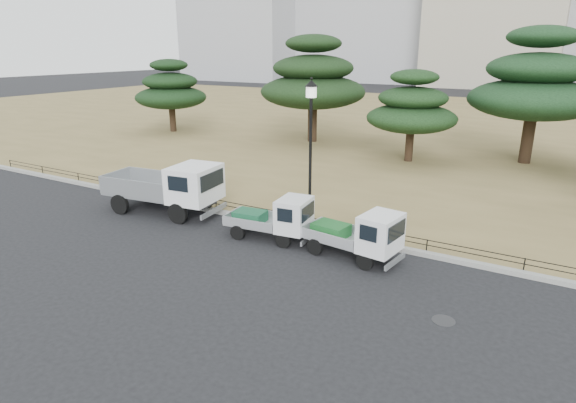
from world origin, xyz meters
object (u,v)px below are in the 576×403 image
Objects in this scene: street_lamp at (311,130)px; tarp_pile at (170,186)px; truck_large at (168,186)px; truck_kei_rear at (358,234)px; truck_kei_front at (275,218)px.

street_lamp is 2.99× the size of tarp_pile.
truck_large reaches higher than truck_kei_rear.
truck_kei_rear is at bearing -8.79° from truck_large.
truck_kei_rear is 10.25m from tarp_pile.
truck_kei_rear is at bearing -31.22° from street_lamp.
truck_kei_rear is 4.31m from street_lamp.
street_lamp reaches higher than tarp_pile.
truck_large is 6.69m from street_lamp.
tarp_pile is (-1.43, 1.58, -0.63)m from truck_large.
truck_kei_front is 0.59× the size of street_lamp.
truck_large is at bearing -47.88° from tarp_pile.
truck_kei_front is 1.76× the size of tarp_pile.
street_lamp is (0.61, 1.55, 3.04)m from truck_kei_front.
street_lamp is (6.00, 1.30, 2.64)m from truck_large.
truck_large is 8.66m from truck_kei_rear.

